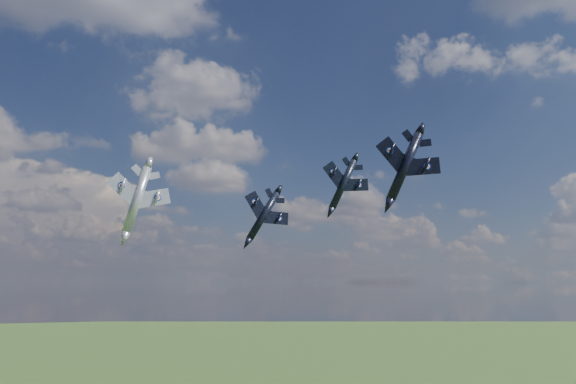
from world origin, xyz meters
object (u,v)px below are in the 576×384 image
object	(u,v)px
jet_lead_navy	(263,216)
jet_high_navy	(343,184)
jet_left_silver	(137,199)
jet_right_navy	(405,166)

from	to	relation	value
jet_lead_navy	jet_high_navy	size ratio (longest dim) A/B	0.91
jet_lead_navy	jet_left_silver	bearing A→B (deg)	-169.97
jet_right_navy	jet_high_navy	size ratio (longest dim) A/B	1.00
jet_left_silver	jet_high_navy	bearing A→B (deg)	10.66
jet_high_navy	jet_left_silver	distance (m)	41.03
jet_right_navy	jet_lead_navy	bearing A→B (deg)	144.55
jet_left_silver	jet_right_navy	bearing A→B (deg)	-31.68
jet_right_navy	jet_left_silver	size ratio (longest dim) A/B	0.99
jet_lead_navy	jet_left_silver	size ratio (longest dim) A/B	0.89
jet_high_navy	jet_right_navy	bearing A→B (deg)	-84.63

